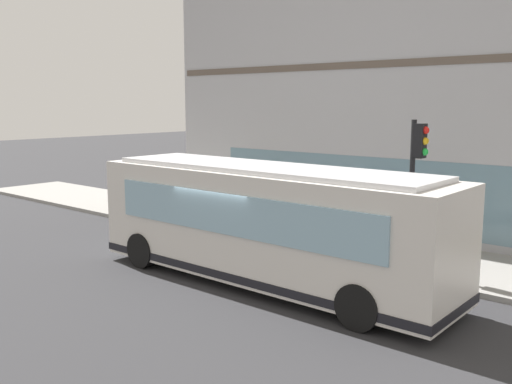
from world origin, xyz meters
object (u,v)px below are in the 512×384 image
(city_bus_nearside, at_px, (265,225))
(traffic_light_near_corner, at_px, (417,167))
(pedestrian_walking_along_curb, at_px, (269,199))
(pedestrian_near_hydrant, at_px, (232,196))
(newspaper_vending_box, at_px, (206,211))
(pedestrian_by_light_pole, at_px, (301,216))
(pedestrian_near_building_entrance, at_px, (383,218))

(city_bus_nearside, distance_m, traffic_light_near_corner, 4.29)
(pedestrian_walking_along_curb, bearing_deg, pedestrian_near_hydrant, 141.10)
(traffic_light_near_corner, distance_m, newspaper_vending_box, 8.96)
(pedestrian_walking_along_curb, relative_size, pedestrian_by_light_pole, 1.01)
(city_bus_nearside, distance_m, pedestrian_by_light_pole, 3.92)
(pedestrian_by_light_pole, bearing_deg, pedestrian_near_building_entrance, -62.70)
(pedestrian_near_building_entrance, height_order, newspaper_vending_box, pedestrian_near_building_entrance)
(pedestrian_near_building_entrance, distance_m, pedestrian_near_hydrant, 6.05)
(city_bus_nearside, bearing_deg, pedestrian_walking_along_curb, 38.42)
(pedestrian_near_hydrant, bearing_deg, traffic_light_near_corner, -99.34)
(city_bus_nearside, distance_m, pedestrian_near_hydrant, 6.83)
(traffic_light_near_corner, bearing_deg, pedestrian_walking_along_curb, 71.14)
(pedestrian_near_hydrant, relative_size, pedestrian_by_light_pole, 1.16)
(pedestrian_by_light_pole, bearing_deg, newspaper_vending_box, 87.52)
(pedestrian_near_building_entrance, relative_size, pedestrian_by_light_pole, 1.07)
(pedestrian_near_building_entrance, bearing_deg, newspaper_vending_box, 98.16)
(city_bus_nearside, bearing_deg, pedestrian_by_light_pole, 22.10)
(city_bus_nearside, bearing_deg, pedestrian_near_hydrant, 49.94)
(pedestrian_walking_along_curb, relative_size, newspaper_vending_box, 1.75)
(newspaper_vending_box, bearing_deg, traffic_light_near_corner, -94.58)
(traffic_light_near_corner, xyz_separation_m, pedestrian_walking_along_curb, (2.38, 6.95, -1.92))
(pedestrian_near_building_entrance, xyz_separation_m, pedestrian_walking_along_curb, (0.71, 5.16, -0.05))
(pedestrian_by_light_pole, bearing_deg, pedestrian_near_hydrant, 78.07)
(pedestrian_walking_along_curb, bearing_deg, newspaper_vending_box, 135.40)
(pedestrian_by_light_pole, xyz_separation_m, newspaper_vending_box, (0.20, 4.55, -0.43))
(traffic_light_near_corner, relative_size, pedestrian_near_building_entrance, 2.44)
(city_bus_nearside, height_order, pedestrian_by_light_pole, city_bus_nearside)
(city_bus_nearside, height_order, pedestrian_near_building_entrance, city_bus_nearside)
(city_bus_nearside, xyz_separation_m, traffic_light_near_corner, (3.10, -2.61, 1.42))
(traffic_light_near_corner, relative_size, pedestrian_near_hydrant, 2.25)
(city_bus_nearside, bearing_deg, traffic_light_near_corner, -40.03)
(newspaper_vending_box, bearing_deg, pedestrian_near_building_entrance, -81.84)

